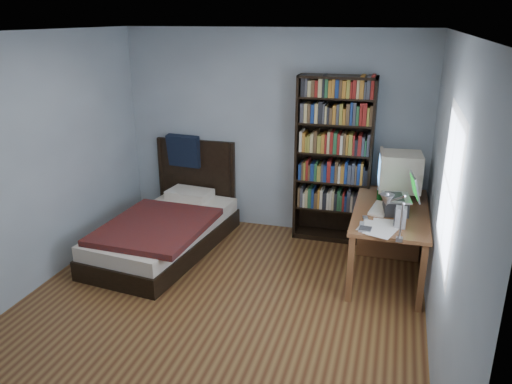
# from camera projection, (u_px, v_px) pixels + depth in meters

# --- Properties ---
(room) EXTENTS (4.20, 4.24, 2.50)m
(room) POSITION_uv_depth(u_px,v_px,m) (215.00, 185.00, 4.28)
(room) COLOR #512C17
(room) RESTS_ON ground
(desk) EXTENTS (0.75, 1.47, 0.73)m
(desk) POSITION_uv_depth(u_px,v_px,m) (390.00, 223.00, 5.63)
(desk) COLOR brown
(desk) RESTS_ON floor
(crt_monitor) EXTENTS (0.47, 0.43, 0.51)m
(crt_monitor) POSITION_uv_depth(u_px,v_px,m) (399.00, 172.00, 5.42)
(crt_monitor) COLOR beige
(crt_monitor) RESTS_ON desk
(laptop) EXTENTS (0.38, 0.38, 0.42)m
(laptop) POSITION_uv_depth(u_px,v_px,m) (398.00, 202.00, 5.02)
(laptop) COLOR #2D2D30
(laptop) RESTS_ON desk
(desk_lamp) EXTENTS (0.22, 0.49, 0.58)m
(desk_lamp) POSITION_uv_depth(u_px,v_px,m) (389.00, 205.00, 3.99)
(desk_lamp) COLOR #99999E
(desk_lamp) RESTS_ON desk
(keyboard) EXTENTS (0.22, 0.43, 0.04)m
(keyboard) POSITION_uv_depth(u_px,v_px,m) (380.00, 209.00, 5.13)
(keyboard) COLOR beige
(keyboard) RESTS_ON desk
(speaker) EXTENTS (0.10, 0.10, 0.20)m
(speaker) POSITION_uv_depth(u_px,v_px,m) (401.00, 217.00, 4.69)
(speaker) COLOR gray
(speaker) RESTS_ON desk
(soda_can) EXTENTS (0.06, 0.06, 0.11)m
(soda_can) POSITION_uv_depth(u_px,v_px,m) (380.00, 195.00, 5.41)
(soda_can) COLOR #083D13
(soda_can) RESTS_ON desk
(mouse) EXTENTS (0.06, 0.11, 0.04)m
(mouse) POSITION_uv_depth(u_px,v_px,m) (388.00, 199.00, 5.41)
(mouse) COLOR silver
(mouse) RESTS_ON desk
(phone_silver) EXTENTS (0.06, 0.10, 0.02)m
(phone_silver) POSITION_uv_depth(u_px,v_px,m) (365.00, 218.00, 4.91)
(phone_silver) COLOR silver
(phone_silver) RESTS_ON desk
(phone_grey) EXTENTS (0.05, 0.09, 0.02)m
(phone_grey) POSITION_uv_depth(u_px,v_px,m) (362.00, 224.00, 4.78)
(phone_grey) COLOR gray
(phone_grey) RESTS_ON desk
(external_drive) EXTENTS (0.12, 0.12, 0.02)m
(external_drive) POSITION_uv_depth(u_px,v_px,m) (365.00, 229.00, 4.65)
(external_drive) COLOR gray
(external_drive) RESTS_ON desk
(bookshelf) EXTENTS (0.90, 0.30, 1.99)m
(bookshelf) POSITION_uv_depth(u_px,v_px,m) (333.00, 160.00, 5.92)
(bookshelf) COLOR black
(bookshelf) RESTS_ON floor
(bed) EXTENTS (1.23, 2.15, 1.16)m
(bed) POSITION_uv_depth(u_px,v_px,m) (168.00, 227.00, 5.91)
(bed) COLOR black
(bed) RESTS_ON floor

